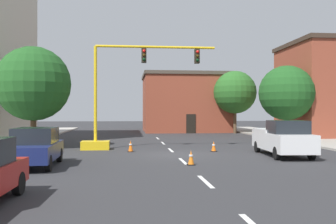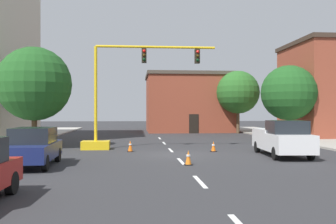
% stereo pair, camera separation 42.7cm
% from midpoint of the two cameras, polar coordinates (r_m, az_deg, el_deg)
% --- Properties ---
extents(ground_plane, '(160.00, 160.00, 0.00)m').
position_cam_midpoint_polar(ground_plane, '(21.93, 1.57, -6.40)').
color(ground_plane, '#2D2D30').
extents(sidewalk_right, '(6.00, 56.00, 0.14)m').
position_cam_midpoint_polar(sidewalk_right, '(33.60, 22.85, -4.05)').
color(sidewalk_right, '#9E998E').
rests_on(sidewalk_right, ground_plane).
extents(lane_stripe_seg_1, '(0.16, 2.40, 0.01)m').
position_cam_midpoint_polar(lane_stripe_seg_1, '(13.60, 5.71, -10.33)').
color(lane_stripe_seg_1, silver).
rests_on(lane_stripe_seg_1, ground_plane).
extents(lane_stripe_seg_2, '(0.16, 2.40, 0.01)m').
position_cam_midpoint_polar(lane_stripe_seg_2, '(18.97, 2.61, -7.39)').
color(lane_stripe_seg_2, silver).
rests_on(lane_stripe_seg_2, ground_plane).
extents(lane_stripe_seg_3, '(0.16, 2.40, 0.01)m').
position_cam_midpoint_polar(lane_stripe_seg_3, '(24.40, 0.90, -5.74)').
color(lane_stripe_seg_3, silver).
rests_on(lane_stripe_seg_3, ground_plane).
extents(lane_stripe_seg_4, '(0.16, 2.40, 0.01)m').
position_cam_midpoint_polar(lane_stripe_seg_4, '(29.86, -0.18, -4.69)').
color(lane_stripe_seg_4, silver).
rests_on(lane_stripe_seg_4, ground_plane).
extents(lane_stripe_seg_5, '(0.16, 2.40, 0.01)m').
position_cam_midpoint_polar(lane_stripe_seg_5, '(35.32, -0.92, -3.96)').
color(lane_stripe_seg_5, silver).
rests_on(lane_stripe_seg_5, ground_plane).
extents(building_brick_center, '(10.65, 9.66, 7.20)m').
position_cam_midpoint_polar(building_brick_center, '(48.23, 3.29, 1.39)').
color(building_brick_center, brown).
rests_on(building_brick_center, ground_plane).
extents(traffic_signal_gantry, '(8.79, 1.20, 6.83)m').
position_cam_midpoint_polar(traffic_signal_gantry, '(25.13, -7.80, -0.49)').
color(traffic_signal_gantry, yellow).
rests_on(traffic_signal_gantry, ground_plane).
extents(tree_right_mid, '(4.84, 4.84, 6.54)m').
position_cam_midpoint_polar(tree_right_mid, '(34.98, 18.00, 2.74)').
color(tree_right_mid, brown).
rests_on(tree_right_mid, ground_plane).
extents(tree_left_near, '(4.99, 4.99, 6.84)m').
position_cam_midpoint_polar(tree_left_near, '(27.15, -18.99, 4.00)').
color(tree_left_near, '#4C3823').
rests_on(tree_left_near, ground_plane).
extents(tree_right_far, '(4.90, 4.90, 7.15)m').
position_cam_midpoint_polar(tree_right_far, '(44.15, 10.73, 2.92)').
color(tree_right_far, brown).
rests_on(tree_right_far, ground_plane).
extents(pickup_truck_white, '(2.37, 5.53, 1.99)m').
position_cam_midpoint_polar(pickup_truck_white, '(22.03, 17.27, -3.82)').
color(pickup_truck_white, white).
rests_on(pickup_truck_white, ground_plane).
extents(sedan_navy_near_left, '(1.99, 4.56, 1.74)m').
position_cam_midpoint_polar(sedan_navy_near_left, '(18.13, -18.92, -4.92)').
color(sedan_navy_near_left, navy).
rests_on(sedan_navy_near_left, ground_plane).
extents(traffic_cone_roadside_a, '(0.36, 0.36, 0.69)m').
position_cam_midpoint_polar(traffic_cone_roadside_a, '(17.62, 3.77, -6.86)').
color(traffic_cone_roadside_a, black).
rests_on(traffic_cone_roadside_a, ground_plane).
extents(traffic_cone_roadside_b, '(0.36, 0.36, 0.71)m').
position_cam_midpoint_polar(traffic_cone_roadside_b, '(23.51, -5.16, -5.11)').
color(traffic_cone_roadside_b, black).
rests_on(traffic_cone_roadside_b, ground_plane).
extents(traffic_cone_roadside_c, '(0.36, 0.36, 0.65)m').
position_cam_midpoint_polar(traffic_cone_roadside_c, '(23.68, 7.35, -5.15)').
color(traffic_cone_roadside_c, black).
rests_on(traffic_cone_roadside_c, ground_plane).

